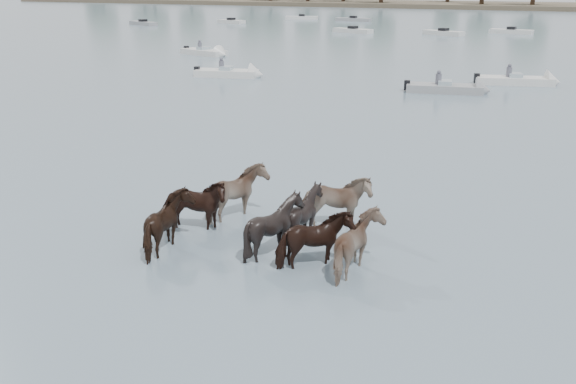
% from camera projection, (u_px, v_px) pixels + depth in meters
% --- Properties ---
extents(ground, '(400.00, 400.00, 0.00)m').
position_uv_depth(ground, '(238.00, 237.00, 16.45)').
color(ground, slate).
rests_on(ground, ground).
extents(shoreline, '(160.00, 30.00, 1.00)m').
position_uv_depth(shoreline, '(274.00, 2.00, 172.68)').
color(shoreline, '#4C4233').
rests_on(shoreline, ground).
extents(pony_herd, '(6.92, 5.03, 1.68)m').
position_uv_depth(pony_herd, '(269.00, 219.00, 15.89)').
color(pony_herd, black).
rests_on(pony_herd, ground).
extents(motorboat_a, '(5.08, 2.66, 1.92)m').
position_uv_depth(motorboat_a, '(237.00, 74.00, 43.33)').
color(motorboat_a, silver).
rests_on(motorboat_a, ground).
extents(motorboat_b, '(5.22, 2.49, 1.92)m').
position_uv_depth(motorboat_b, '(457.00, 89.00, 37.24)').
color(motorboat_b, gray).
rests_on(motorboat_b, ground).
extents(motorboat_c, '(5.51, 2.88, 1.92)m').
position_uv_depth(motorboat_c, '(527.00, 81.00, 40.17)').
color(motorboat_c, silver).
rests_on(motorboat_c, ground).
extents(motorboat_f, '(5.40, 2.91, 1.92)m').
position_uv_depth(motorboat_f, '(210.00, 53.00, 55.56)').
color(motorboat_f, silver).
rests_on(motorboat_f, ground).
extents(distant_flotilla, '(105.20, 26.71, 0.93)m').
position_uv_depth(distant_flotilla, '(495.00, 29.00, 81.20)').
color(distant_flotilla, gray).
rests_on(distant_flotilla, ground).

